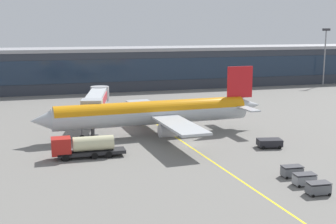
# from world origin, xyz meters

# --- Properties ---
(ground_plane) EXTENTS (700.00, 700.00, 0.00)m
(ground_plane) POSITION_xyz_m (0.00, 0.00, 0.00)
(ground_plane) COLOR slate
(apron_lead_in_line) EXTENTS (3.11, 79.96, 0.01)m
(apron_lead_in_line) POSITION_xyz_m (-0.78, 2.00, 0.00)
(apron_lead_in_line) COLOR yellow
(apron_lead_in_line) RESTS_ON ground_plane
(terminal_building) EXTENTS (202.47, 18.98, 12.99)m
(terminal_building) POSITION_xyz_m (-11.64, 73.45, 6.51)
(terminal_building) COLOR #2D333D
(terminal_building) RESTS_ON ground_plane
(main_airliner) EXTENTS (42.87, 33.89, 11.93)m
(main_airliner) POSITION_xyz_m (-4.07, 7.98, 4.14)
(main_airliner) COLOR #B2B7BC
(main_airliner) RESTS_ON ground_plane
(jet_bridge) EXTENTS (7.88, 20.74, 6.84)m
(jet_bridge) POSITION_xyz_m (-12.90, 18.63, 5.12)
(jet_bridge) COLOR #B2B7BC
(jet_bridge) RESTS_ON ground_plane
(fuel_tanker) EXTENTS (10.86, 2.89, 3.25)m
(fuel_tanker) POSITION_xyz_m (-17.90, -2.85, 1.75)
(fuel_tanker) COLOR #232326
(fuel_tanker) RESTS_ON ground_plane
(pushback_tug) EXTENTS (4.18, 3.01, 1.40)m
(pushback_tug) POSITION_xyz_m (11.50, -5.67, 0.85)
(pushback_tug) COLOR black
(pushback_tug) RESTS_ON ground_plane
(baggage_cart_0) EXTENTS (2.77, 1.82, 1.48)m
(baggage_cart_0) POSITION_xyz_m (6.39, -25.84, 0.78)
(baggage_cart_0) COLOR #595B60
(baggage_cart_0) RESTS_ON ground_plane
(baggage_cart_1) EXTENTS (2.77, 1.82, 1.48)m
(baggage_cart_1) POSITION_xyz_m (6.65, -22.65, 0.78)
(baggage_cart_1) COLOR gray
(baggage_cart_1) RESTS_ON ground_plane
(baggage_cart_2) EXTENTS (2.77, 1.82, 1.48)m
(baggage_cart_2) POSITION_xyz_m (6.92, -19.46, 0.78)
(baggage_cart_2) COLOR #595B60
(baggage_cart_2) RESTS_ON ground_plane
(apron_light_mast_0) EXTENTS (2.80, 0.50, 18.97)m
(apron_light_mast_0) POSITION_xyz_m (69.47, 61.49, 11.37)
(apron_light_mast_0) COLOR gray
(apron_light_mast_0) RESTS_ON ground_plane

